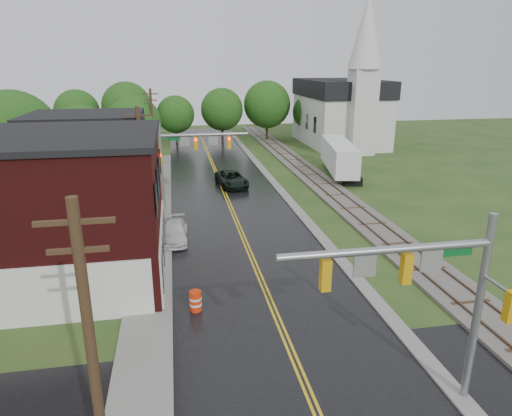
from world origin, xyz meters
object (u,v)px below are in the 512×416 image
object	(u,v)px
brick_building	(28,211)
construction_barrel	(196,301)
utility_pole_c	(153,127)
tree_left_b	(16,137)
semi_trailer	(339,156)
pickup_white	(174,232)
utility_pole_a	(92,359)
utility_pole_b	(142,168)
traffic_signal_far	(187,150)
suv_dark	(232,179)
church	(343,105)
tree_left_e	(136,124)
traffic_signal_near	(426,281)
tree_left_c	(83,135)

from	to	relation	value
brick_building	construction_barrel	distance (m)	10.62
utility_pole_c	tree_left_b	bearing A→B (deg)	-132.39
semi_trailer	pickup_white	bearing A→B (deg)	-137.90
utility_pole_a	utility_pole_b	size ratio (longest dim) A/B	1.00
traffic_signal_far	utility_pole_a	xyz separation A→B (m)	(-3.33, -27.00, -0.25)
utility_pole_b	semi_trailer	bearing A→B (deg)	34.91
utility_pole_c	suv_dark	world-z (taller)	utility_pole_c
church	utility_pole_c	distance (m)	28.54
traffic_signal_far	suv_dark	distance (m)	8.84
brick_building	pickup_white	xyz separation A→B (m)	(7.68, 4.72, -3.51)
brick_building	semi_trailer	xyz separation A→B (m)	(25.53, 20.85, -1.99)
utility_pole_c	semi_trailer	size ratio (longest dim) A/B	0.78
pickup_white	construction_barrel	world-z (taller)	pickup_white
pickup_white	traffic_signal_far	bearing A→B (deg)	80.79
brick_building	utility_pole_a	xyz separation A→B (m)	(5.68, -15.00, 0.57)
tree_left_e	church	bearing A→B (deg)	15.20
traffic_signal_near	utility_pole_a	bearing A→B (deg)	-168.98
traffic_signal_far	tree_left_c	xyz separation A→B (m)	(-10.38, 12.90, -0.46)
traffic_signal_near	utility_pole_c	size ratio (longest dim) A/B	0.82
traffic_signal_far	semi_trailer	size ratio (longest dim) A/B	0.64
suv_dark	construction_barrel	world-z (taller)	suv_dark
utility_pole_b	pickup_white	bearing A→B (deg)	-48.69
utility_pole_c	suv_dark	distance (m)	13.76
pickup_white	semi_trailer	bearing A→B (deg)	43.27
utility_pole_c	traffic_signal_near	bearing A→B (deg)	-76.26
tree_left_c	semi_trailer	distance (m)	27.30
tree_left_e	utility_pole_c	bearing A→B (deg)	-42.84
brick_building	tree_left_e	distance (m)	31.12
tree_left_c	suv_dark	size ratio (longest dim) A/B	1.42
utility_pole_b	tree_left_b	xyz separation A→B (m)	(-11.05, 9.90, 1.00)
utility_pole_c	utility_pole_a	bearing A→B (deg)	-90.00
construction_barrel	utility_pole_a	bearing A→B (deg)	-106.48
traffic_signal_far	tree_left_e	distance (m)	19.65
tree_left_b	tree_left_e	size ratio (longest dim) A/B	1.19
traffic_signal_near	pickup_white	bearing A→B (deg)	115.02
church	suv_dark	distance (m)	28.33
utility_pole_b	pickup_white	xyz separation A→B (m)	(2.00, -2.28, -4.08)
utility_pole_b	tree_left_e	distance (m)	23.99
utility_pole_a	tree_left_e	xyz separation A→B (m)	(-2.05, 45.90, 0.09)
tree_left_c	traffic_signal_far	bearing A→B (deg)	-51.18
utility_pole_c	tree_left_b	xyz separation A→B (m)	(-11.05, -12.10, 1.00)
traffic_signal_far	utility_pole_c	xyz separation A→B (m)	(-3.33, 17.00, -0.25)
utility_pole_b	tree_left_c	distance (m)	19.24
traffic_signal_far	tree_left_b	bearing A→B (deg)	161.19
traffic_signal_far	utility_pole_b	size ratio (longest dim) A/B	0.82
suv_dark	construction_barrel	xyz separation A→B (m)	(-4.82, -23.37, -0.22)
church	suv_dark	xyz separation A→B (m)	(-19.02, -20.37, -5.09)
tree_left_b	pickup_white	size ratio (longest dim) A/B	2.21
utility_pole_c	pickup_white	bearing A→B (deg)	-85.29
utility_pole_a	tree_left_c	size ratio (longest dim) A/B	1.18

